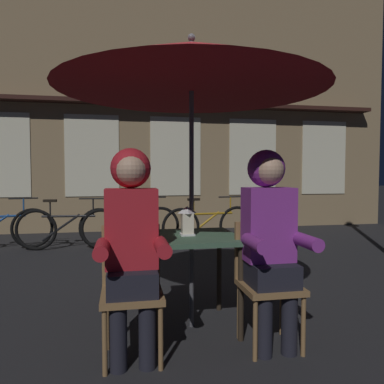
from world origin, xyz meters
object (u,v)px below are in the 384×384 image
at_px(lantern, 187,220).
at_px(bicycle_fourth, 209,225).
at_px(bicycle_second, 69,228).
at_px(person_left_hooded, 132,232).
at_px(bicycle_third, 130,226).
at_px(person_right_hooded, 270,228).
at_px(cafe_table, 192,248).
at_px(chair_left, 132,283).
at_px(chair_right, 266,276).
at_px(patio_umbrella, 192,67).

bearing_deg(lantern, bicycle_fourth, 73.57).
bearing_deg(bicycle_second, lantern, -67.50).
bearing_deg(person_left_hooded, bicycle_third, 89.05).
xyz_separation_m(person_right_hooded, bicycle_fourth, (0.43, 3.65, -0.50)).
height_order(cafe_table, chair_left, chair_left).
bearing_deg(bicycle_second, chair_right, -62.86).
distance_m(chair_left, bicycle_third, 3.77).
height_order(chair_right, bicycle_second, chair_right).
relative_size(lantern, person_right_hooded, 0.17).
relative_size(cafe_table, bicycle_second, 0.44).
xyz_separation_m(person_left_hooded, person_right_hooded, (0.96, 0.00, 0.00)).
xyz_separation_m(cafe_table, lantern, (-0.03, 0.00, 0.22)).
bearing_deg(patio_umbrella, chair_right, -37.55).
bearing_deg(bicycle_fourth, person_left_hooded, -110.93).
distance_m(chair_right, bicycle_second, 4.11).
height_order(chair_left, person_left_hooded, person_left_hooded).
bearing_deg(bicycle_second, bicycle_fourth, -1.68).
height_order(person_left_hooded, person_right_hooded, same).
height_order(cafe_table, person_left_hooded, person_left_hooded).
bearing_deg(bicycle_fourth, lantern, -106.43).
bearing_deg(bicycle_second, patio_umbrella, -67.01).
bearing_deg(bicycle_third, bicycle_fourth, -7.48).
distance_m(lantern, chair_left, 0.69).
xyz_separation_m(cafe_table, chair_right, (0.48, -0.37, -0.15)).
height_order(person_left_hooded, bicycle_second, person_left_hooded).
height_order(chair_left, person_right_hooded, person_right_hooded).
xyz_separation_m(patio_umbrella, bicycle_second, (-1.39, 3.29, -1.71)).
bearing_deg(bicycle_fourth, bicycle_third, 172.52).
bearing_deg(person_right_hooded, bicycle_third, 103.21).
xyz_separation_m(lantern, chair_right, (0.51, -0.37, -0.37)).
distance_m(cafe_table, bicycle_third, 3.43).
height_order(patio_umbrella, person_left_hooded, patio_umbrella).
relative_size(person_left_hooded, bicycle_fourth, 0.84).
bearing_deg(bicycle_third, chair_right, -76.60).
bearing_deg(chair_right, bicycle_fourth, 83.10).
relative_size(patio_umbrella, chair_right, 2.66).
distance_m(patio_umbrella, chair_right, 1.68).
distance_m(chair_left, person_right_hooded, 1.03).
distance_m(cafe_table, bicycle_second, 3.58).
distance_m(bicycle_second, bicycle_third, 0.98).
relative_size(lantern, bicycle_second, 0.14).
bearing_deg(person_left_hooded, person_right_hooded, 0.00).
bearing_deg(bicycle_third, person_left_hooded, -90.95).
xyz_separation_m(cafe_table, bicycle_fourth, (0.91, 3.22, -0.29)).
bearing_deg(chair_left, cafe_table, 37.55).
bearing_deg(person_right_hooded, bicycle_second, 116.79).
xyz_separation_m(person_left_hooded, bicycle_second, (-0.91, 3.71, -0.50)).
distance_m(patio_umbrella, bicycle_third, 3.82).
xyz_separation_m(cafe_table, bicycle_second, (-1.39, 3.29, -0.29)).
relative_size(cafe_table, bicycle_third, 0.44).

